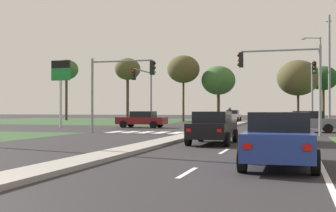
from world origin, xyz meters
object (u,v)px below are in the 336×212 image
(car_maroon_fourth, at_px, (142,119))
(street_lamp_second, at_px, (329,66))
(pedestrian_at_median, at_px, (230,114))
(traffic_signal_near_left, at_px, (116,81))
(street_lamp_third, at_px, (319,76))
(car_blue_second, at_px, (280,139))
(car_beige_third, at_px, (285,127))
(traffic_signal_far_right, at_px, (313,82))
(treeline_third, at_px, (183,69))
(car_white_sixth, at_px, (233,116))
(fuel_price_totem, at_px, (61,78))
(car_black_seventh, at_px, (213,127))
(car_grey_near, at_px, (306,121))
(treeline_sixth, at_px, (323,78))
(treeline_second, at_px, (128,70))
(treeline_fourth, at_px, (218,81))
(treeline_fifth, at_px, (298,78))
(traffic_signal_near_right, at_px, (288,73))
(traffic_signal_far_left, at_px, (145,86))

(car_maroon_fourth, distance_m, street_lamp_second, 16.60)
(pedestrian_at_median, bearing_deg, traffic_signal_near_left, -128.94)
(street_lamp_third, bearing_deg, car_blue_second, -94.29)
(car_beige_third, distance_m, traffic_signal_far_right, 18.23)
(car_maroon_fourth, bearing_deg, treeline_third, 4.16)
(car_white_sixth, bearing_deg, fuel_price_totem, 66.02)
(car_black_seventh, height_order, street_lamp_third, street_lamp_third)
(car_grey_near, relative_size, car_beige_third, 1.01)
(car_black_seventh, bearing_deg, street_lamp_third, 78.83)
(treeline_sixth, bearing_deg, car_beige_third, -95.80)
(car_black_seventh, distance_m, treeline_second, 46.94)
(traffic_signal_far_right, xyz_separation_m, treeline_second, (-25.74, 22.42, 3.70))
(fuel_price_totem, bearing_deg, car_grey_near, -6.41)
(car_black_seventh, distance_m, treeline_sixth, 42.35)
(treeline_second, height_order, treeline_fourth, treeline_second)
(traffic_signal_near_left, relative_size, treeline_second, 0.56)
(car_grey_near, height_order, car_white_sixth, car_white_sixth)
(fuel_price_totem, height_order, treeline_sixth, treeline_sixth)
(car_beige_third, bearing_deg, treeline_fifth, 88.73)
(car_blue_second, relative_size, car_white_sixth, 1.04)
(traffic_signal_near_right, bearing_deg, car_grey_near, 76.42)
(treeline_third, bearing_deg, street_lamp_second, -48.68)
(car_grey_near, height_order, car_blue_second, car_blue_second)
(car_maroon_fourth, xyz_separation_m, street_lamp_third, (15.73, 14.91, 4.67))
(car_maroon_fourth, xyz_separation_m, traffic_signal_near_right, (12.77, -8.97, 3.11))
(street_lamp_third, relative_size, treeline_third, 1.08)
(street_lamp_third, bearing_deg, car_beige_third, -95.68)
(treeline_sixth, bearing_deg, treeline_fourth, -176.07)
(traffic_signal_far_right, bearing_deg, traffic_signal_far_left, -179.68)
(street_lamp_second, height_order, treeline_sixth, street_lamp_second)
(car_grey_near, height_order, treeline_second, treeline_second)
(car_black_seventh, relative_size, traffic_signal_far_left, 0.78)
(traffic_signal_near_left, distance_m, fuel_price_totem, 11.08)
(treeline_fifth, bearing_deg, street_lamp_third, -72.79)
(traffic_signal_far_right, relative_size, treeline_fifth, 0.71)
(traffic_signal_far_left, xyz_separation_m, pedestrian_at_median, (7.46, 4.29, -2.60))
(car_beige_third, height_order, car_maroon_fourth, car_beige_third)
(traffic_signal_near_left, bearing_deg, car_black_seventh, -43.71)
(street_lamp_third, relative_size, fuel_price_totem, 1.61)
(pedestrian_at_median, bearing_deg, street_lamp_third, 24.32)
(car_white_sixth, xyz_separation_m, traffic_signal_far_right, (9.93, -22.51, 3.16))
(car_white_sixth, bearing_deg, traffic_signal_far_left, 76.86)
(traffic_signal_near_right, relative_size, treeline_second, 0.59)
(street_lamp_third, height_order, treeline_second, street_lamp_third)
(treeline_third, bearing_deg, treeline_second, 160.26)
(car_maroon_fourth, relative_size, treeline_sixth, 0.60)
(traffic_signal_far_left, relative_size, treeline_fifth, 0.69)
(pedestrian_at_median, height_order, treeline_sixth, treeline_sixth)
(fuel_price_totem, bearing_deg, treeline_fourth, 68.42)
(car_blue_second, distance_m, pedestrian_at_median, 31.67)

